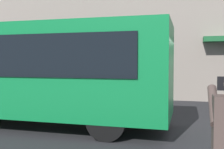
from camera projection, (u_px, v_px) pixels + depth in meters
name	position (u px, v px, depth m)	size (l,w,h in m)	color
ground_plane	(165.00, 132.00, 7.47)	(60.00, 60.00, 0.00)	#232326
red_bus	(23.00, 70.00, 8.43)	(9.05, 2.54, 3.08)	#0F7238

